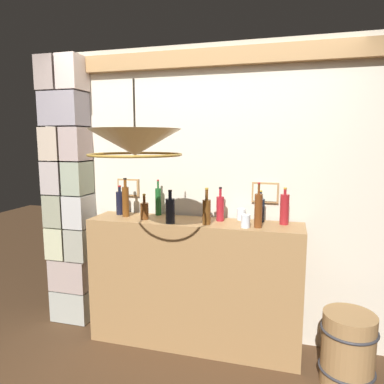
{
  "coord_description": "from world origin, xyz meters",
  "views": [
    {
      "loc": [
        0.74,
        -1.91,
        1.75
      ],
      "look_at": [
        0.0,
        0.78,
        1.34
      ],
      "focal_mm": 32.9,
      "sensor_mm": 36.0,
      "label": 1
    }
  ],
  "objects_px": {
    "pendant_lamp": "(135,143)",
    "glass_tumbler_highball": "(241,214)",
    "liquor_bottle_whiskey": "(284,209)",
    "wooden_barrel": "(348,349)",
    "liquor_bottle_brandy": "(220,208)",
    "liquor_bottle_port": "(126,201)",
    "liquor_bottle_rye": "(260,210)",
    "liquor_bottle_rum": "(158,201)",
    "liquor_bottle_gin": "(170,210)",
    "glass_tumbler_rocks": "(245,221)",
    "liquor_bottle_vermouth": "(207,211)",
    "liquor_bottle_amaro": "(120,202)",
    "liquor_bottle_tequila": "(144,210)",
    "liquor_bottle_bourbon": "(258,210)"
  },
  "relations": [
    {
      "from": "wooden_barrel",
      "to": "liquor_bottle_whiskey",
      "type": "bearing_deg",
      "value": 149.31
    },
    {
      "from": "liquor_bottle_amaro",
      "to": "glass_tumbler_rocks",
      "type": "bearing_deg",
      "value": -9.26
    },
    {
      "from": "liquor_bottle_port",
      "to": "liquor_bottle_bourbon",
      "type": "bearing_deg",
      "value": -4.86
    },
    {
      "from": "liquor_bottle_brandy",
      "to": "wooden_barrel",
      "type": "height_order",
      "value": "liquor_bottle_brandy"
    },
    {
      "from": "liquor_bottle_rye",
      "to": "liquor_bottle_whiskey",
      "type": "bearing_deg",
      "value": -11.93
    },
    {
      "from": "liquor_bottle_rum",
      "to": "liquor_bottle_brandy",
      "type": "bearing_deg",
      "value": -7.67
    },
    {
      "from": "liquor_bottle_brandy",
      "to": "liquor_bottle_bourbon",
      "type": "bearing_deg",
      "value": -24.67
    },
    {
      "from": "liquor_bottle_vermouth",
      "to": "glass_tumbler_highball",
      "type": "distance_m",
      "value": 0.34
    },
    {
      "from": "liquor_bottle_amaro",
      "to": "liquor_bottle_gin",
      "type": "height_order",
      "value": "liquor_bottle_gin"
    },
    {
      "from": "liquor_bottle_port",
      "to": "liquor_bottle_amaro",
      "type": "bearing_deg",
      "value": 143.71
    },
    {
      "from": "liquor_bottle_vermouth",
      "to": "liquor_bottle_rye",
      "type": "bearing_deg",
      "value": 26.71
    },
    {
      "from": "glass_tumbler_rocks",
      "to": "pendant_lamp",
      "type": "height_order",
      "value": "pendant_lamp"
    },
    {
      "from": "liquor_bottle_gin",
      "to": "liquor_bottle_brandy",
      "type": "bearing_deg",
      "value": 27.8
    },
    {
      "from": "liquor_bottle_port",
      "to": "glass_tumbler_highball",
      "type": "relative_size",
      "value": 3.57
    },
    {
      "from": "liquor_bottle_vermouth",
      "to": "pendant_lamp",
      "type": "height_order",
      "value": "pendant_lamp"
    },
    {
      "from": "pendant_lamp",
      "to": "wooden_barrel",
      "type": "height_order",
      "value": "pendant_lamp"
    },
    {
      "from": "liquor_bottle_whiskey",
      "to": "wooden_barrel",
      "type": "bearing_deg",
      "value": -30.69
    },
    {
      "from": "liquor_bottle_brandy",
      "to": "wooden_barrel",
      "type": "bearing_deg",
      "value": -15.28
    },
    {
      "from": "liquor_bottle_tequila",
      "to": "glass_tumbler_highball",
      "type": "height_order",
      "value": "liquor_bottle_tequila"
    },
    {
      "from": "liquor_bottle_tequila",
      "to": "pendant_lamp",
      "type": "height_order",
      "value": "pendant_lamp"
    },
    {
      "from": "glass_tumbler_rocks",
      "to": "liquor_bottle_vermouth",
      "type": "bearing_deg",
      "value": 175.92
    },
    {
      "from": "liquor_bottle_brandy",
      "to": "liquor_bottle_bourbon",
      "type": "height_order",
      "value": "liquor_bottle_bourbon"
    },
    {
      "from": "liquor_bottle_amaro",
      "to": "liquor_bottle_whiskey",
      "type": "bearing_deg",
      "value": -0.08
    },
    {
      "from": "liquor_bottle_port",
      "to": "wooden_barrel",
      "type": "relative_size",
      "value": 0.63
    },
    {
      "from": "liquor_bottle_bourbon",
      "to": "wooden_barrel",
      "type": "relative_size",
      "value": 0.65
    },
    {
      "from": "liquor_bottle_brandy",
      "to": "liquor_bottle_port",
      "type": "relative_size",
      "value": 0.83
    },
    {
      "from": "liquor_bottle_rum",
      "to": "liquor_bottle_amaro",
      "type": "bearing_deg",
      "value": -169.72
    },
    {
      "from": "liquor_bottle_tequila",
      "to": "liquor_bottle_rum",
      "type": "relative_size",
      "value": 0.68
    },
    {
      "from": "liquor_bottle_vermouth",
      "to": "glass_tumbler_rocks",
      "type": "height_order",
      "value": "liquor_bottle_vermouth"
    },
    {
      "from": "liquor_bottle_whiskey",
      "to": "liquor_bottle_vermouth",
      "type": "xyz_separation_m",
      "value": [
        -0.59,
        -0.16,
        -0.02
      ]
    },
    {
      "from": "liquor_bottle_whiskey",
      "to": "glass_tumbler_rocks",
      "type": "relative_size",
      "value": 2.9
    },
    {
      "from": "liquor_bottle_tequila",
      "to": "glass_tumbler_rocks",
      "type": "xyz_separation_m",
      "value": [
        0.86,
        -0.06,
        -0.03
      ]
    },
    {
      "from": "liquor_bottle_rye",
      "to": "liquor_bottle_brandy",
      "type": "bearing_deg",
      "value": -170.63
    },
    {
      "from": "liquor_bottle_tequila",
      "to": "pendant_lamp",
      "type": "distance_m",
      "value": 0.94
    },
    {
      "from": "liquor_bottle_whiskey",
      "to": "liquor_bottle_gin",
      "type": "bearing_deg",
      "value": -166.76
    },
    {
      "from": "liquor_bottle_gin",
      "to": "liquor_bottle_brandy",
      "type": "relative_size",
      "value": 0.96
    },
    {
      "from": "liquor_bottle_tequila",
      "to": "glass_tumbler_highball",
      "type": "distance_m",
      "value": 0.81
    },
    {
      "from": "liquor_bottle_brandy",
      "to": "glass_tumbler_highball",
      "type": "xyz_separation_m",
      "value": [
        0.16,
        0.08,
        -0.06
      ]
    },
    {
      "from": "liquor_bottle_amaro",
      "to": "wooden_barrel",
      "type": "relative_size",
      "value": 0.49
    },
    {
      "from": "liquor_bottle_brandy",
      "to": "liquor_bottle_port",
      "type": "xyz_separation_m",
      "value": [
        -0.83,
        -0.05,
        0.03
      ]
    },
    {
      "from": "liquor_bottle_rye",
      "to": "liquor_bottle_rum",
      "type": "xyz_separation_m",
      "value": [
        -0.89,
        0.02,
        0.03
      ]
    },
    {
      "from": "pendant_lamp",
      "to": "liquor_bottle_rum",
      "type": "bearing_deg",
      "value": 102.32
    },
    {
      "from": "pendant_lamp",
      "to": "liquor_bottle_gin",
      "type": "bearing_deg",
      "value": 89.07
    },
    {
      "from": "liquor_bottle_rye",
      "to": "wooden_barrel",
      "type": "xyz_separation_m",
      "value": [
        0.67,
        -0.32,
        -0.92
      ]
    },
    {
      "from": "glass_tumbler_highball",
      "to": "liquor_bottle_tequila",
      "type": "bearing_deg",
      "value": -166.28
    },
    {
      "from": "liquor_bottle_port",
      "to": "wooden_barrel",
      "type": "bearing_deg",
      "value": -6.91
    },
    {
      "from": "glass_tumbler_rocks",
      "to": "pendant_lamp",
      "type": "relative_size",
      "value": 0.18
    },
    {
      "from": "liquor_bottle_gin",
      "to": "wooden_barrel",
      "type": "distance_m",
      "value": 1.65
    },
    {
      "from": "liquor_bottle_whiskey",
      "to": "glass_tumbler_highball",
      "type": "bearing_deg",
      "value": 168.85
    },
    {
      "from": "pendant_lamp",
      "to": "glass_tumbler_highball",
      "type": "bearing_deg",
      "value": 58.79
    }
  ]
}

